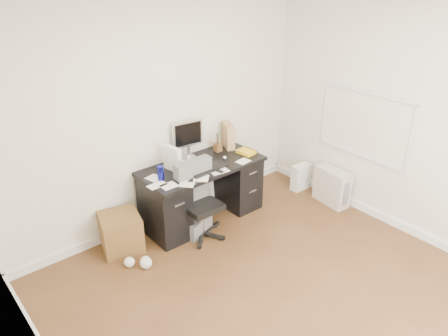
# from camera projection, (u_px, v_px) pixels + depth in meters

# --- Properties ---
(ground) EXTENTS (4.00, 4.00, 0.00)m
(ground) POSITION_uv_depth(u_px,v_px,m) (282.00, 300.00, 4.22)
(ground) COLOR #482C17
(ground) RESTS_ON ground
(room_shell) EXTENTS (4.02, 4.02, 2.71)m
(room_shell) POSITION_uv_depth(u_px,v_px,m) (295.00, 140.00, 3.52)
(room_shell) COLOR beige
(room_shell) RESTS_ON ground
(desk) EXTENTS (1.50, 0.70, 0.75)m
(desk) POSITION_uv_depth(u_px,v_px,m) (202.00, 190.00, 5.35)
(desk) COLOR black
(desk) RESTS_ON ground
(loose_papers) EXTENTS (1.10, 0.60, 0.00)m
(loose_papers) POSITION_uv_depth(u_px,v_px,m) (191.00, 171.00, 5.04)
(loose_papers) COLOR silver
(loose_papers) RESTS_ON desk
(lcd_monitor) EXTENTS (0.42, 0.27, 0.49)m
(lcd_monitor) POSITION_uv_depth(u_px,v_px,m) (188.00, 140.00, 5.24)
(lcd_monitor) COLOR silver
(lcd_monitor) RESTS_ON desk
(keyboard) EXTENTS (0.51, 0.21, 0.03)m
(keyboard) POSITION_uv_depth(u_px,v_px,m) (208.00, 169.00, 5.05)
(keyboard) COLOR black
(keyboard) RESTS_ON desk
(computer_mouse) EXTENTS (0.06, 0.06, 0.06)m
(computer_mouse) POSITION_uv_depth(u_px,v_px,m) (225.00, 158.00, 5.29)
(computer_mouse) COLOR silver
(computer_mouse) RESTS_ON desk
(travel_mug) EXTENTS (0.07, 0.07, 0.17)m
(travel_mug) POSITION_uv_depth(u_px,v_px,m) (161.00, 173.00, 4.81)
(travel_mug) COLOR navy
(travel_mug) RESTS_ON desk
(white_binder) EXTENTS (0.15, 0.27, 0.29)m
(white_binder) POSITION_uv_depth(u_px,v_px,m) (172.00, 159.00, 5.00)
(white_binder) COLOR silver
(white_binder) RESTS_ON desk
(magazine_file) EXTENTS (0.23, 0.30, 0.32)m
(magazine_file) POSITION_uv_depth(u_px,v_px,m) (228.00, 136.00, 5.59)
(magazine_file) COLOR #A77651
(magazine_file) RESTS_ON desk
(pen_cup) EXTENTS (0.10, 0.10, 0.25)m
(pen_cup) POSITION_uv_depth(u_px,v_px,m) (218.00, 142.00, 5.49)
(pen_cup) COLOR #523017
(pen_cup) RESTS_ON desk
(yellow_book) EXTENTS (0.19, 0.23, 0.04)m
(yellow_book) POSITION_uv_depth(u_px,v_px,m) (246.00, 152.00, 5.48)
(yellow_book) COLOR gold
(yellow_book) RESTS_ON desk
(paper_remote) EXTENTS (0.24, 0.20, 0.02)m
(paper_remote) POSITION_uv_depth(u_px,v_px,m) (219.00, 170.00, 5.04)
(paper_remote) COLOR silver
(paper_remote) RESTS_ON desk
(office_chair) EXTENTS (0.53, 0.53, 0.93)m
(office_chair) POSITION_uv_depth(u_px,v_px,m) (201.00, 202.00, 4.97)
(office_chair) COLOR #4A4C49
(office_chair) RESTS_ON ground
(pc_tower) EXTENTS (0.26, 0.50, 0.48)m
(pc_tower) POSITION_uv_depth(u_px,v_px,m) (332.00, 186.00, 5.76)
(pc_tower) COLOR beige
(pc_tower) RESTS_ON ground
(shopping_bag) EXTENTS (0.28, 0.20, 0.37)m
(shopping_bag) POSITION_uv_depth(u_px,v_px,m) (301.00, 177.00, 6.12)
(shopping_bag) COLOR silver
(shopping_bag) RESTS_ON ground
(wicker_basket) EXTENTS (0.52, 0.52, 0.43)m
(wicker_basket) POSITION_uv_depth(u_px,v_px,m) (121.00, 232.00, 4.87)
(wicker_basket) COLOR #4E3617
(wicker_basket) RESTS_ON ground
(desk_printer) EXTENTS (0.42, 0.37, 0.21)m
(desk_printer) POSITION_uv_depth(u_px,v_px,m) (194.00, 225.00, 5.20)
(desk_printer) COLOR slate
(desk_printer) RESTS_ON ground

